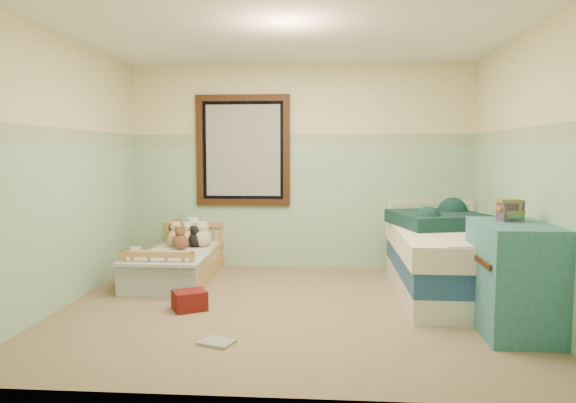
# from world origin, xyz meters

# --- Properties ---
(floor) EXTENTS (4.20, 3.60, 0.02)m
(floor) POSITION_xyz_m (0.00, 0.00, -0.01)
(floor) COLOR brown
(floor) RESTS_ON ground
(ceiling) EXTENTS (4.20, 3.60, 0.02)m
(ceiling) POSITION_xyz_m (0.00, 0.00, 2.51)
(ceiling) COLOR white
(ceiling) RESTS_ON wall_back
(wall_back) EXTENTS (4.20, 0.04, 2.50)m
(wall_back) POSITION_xyz_m (0.00, 1.80, 1.25)
(wall_back) COLOR #D4C389
(wall_back) RESTS_ON floor
(wall_front) EXTENTS (4.20, 0.04, 2.50)m
(wall_front) POSITION_xyz_m (0.00, -1.80, 1.25)
(wall_front) COLOR #D4C389
(wall_front) RESTS_ON floor
(wall_left) EXTENTS (0.04, 3.60, 2.50)m
(wall_left) POSITION_xyz_m (-2.10, 0.00, 1.25)
(wall_left) COLOR #D4C389
(wall_left) RESTS_ON floor
(wall_right) EXTENTS (0.04, 3.60, 2.50)m
(wall_right) POSITION_xyz_m (2.10, 0.00, 1.25)
(wall_right) COLOR #D4C389
(wall_right) RESTS_ON floor
(wainscot_mint) EXTENTS (4.20, 0.01, 1.50)m
(wainscot_mint) POSITION_xyz_m (0.00, 1.79, 0.75)
(wainscot_mint) COLOR #9FC3A7
(wainscot_mint) RESTS_ON floor
(border_strip) EXTENTS (4.20, 0.01, 0.15)m
(border_strip) POSITION_xyz_m (0.00, 1.79, 1.57)
(border_strip) COLOR #587B58
(border_strip) RESTS_ON wall_back
(window_frame) EXTENTS (1.16, 0.06, 1.36)m
(window_frame) POSITION_xyz_m (-0.70, 1.76, 1.45)
(window_frame) COLOR black
(window_frame) RESTS_ON wall_back
(window_blinds) EXTENTS (0.92, 0.01, 1.12)m
(window_blinds) POSITION_xyz_m (-0.70, 1.77, 1.45)
(window_blinds) COLOR #AFAFAA
(window_blinds) RESTS_ON window_frame
(toddler_bed_frame) EXTENTS (0.76, 1.52, 0.20)m
(toddler_bed_frame) POSITION_xyz_m (-1.33, 1.05, 0.10)
(toddler_bed_frame) COLOR tan
(toddler_bed_frame) RESTS_ON floor
(toddler_mattress) EXTENTS (0.69, 1.45, 0.12)m
(toddler_mattress) POSITION_xyz_m (-1.33, 1.05, 0.26)
(toddler_mattress) COLOR silver
(toddler_mattress) RESTS_ON toddler_bed_frame
(patchwork_quilt) EXTENTS (0.83, 0.76, 0.03)m
(patchwork_quilt) POSITION_xyz_m (-1.33, 0.58, 0.33)
(patchwork_quilt) COLOR #749BDE
(patchwork_quilt) RESTS_ON toddler_mattress
(plush_bed_brown) EXTENTS (0.20, 0.20, 0.20)m
(plush_bed_brown) POSITION_xyz_m (-1.48, 1.55, 0.42)
(plush_bed_brown) COLOR brown
(plush_bed_brown) RESTS_ON toddler_mattress
(plush_bed_white) EXTENTS (0.22, 0.22, 0.22)m
(plush_bed_white) POSITION_xyz_m (-1.28, 1.55, 0.43)
(plush_bed_white) COLOR silver
(plush_bed_white) RESTS_ON toddler_mattress
(plush_bed_tan) EXTENTS (0.21, 0.21, 0.21)m
(plush_bed_tan) POSITION_xyz_m (-1.43, 1.33, 0.42)
(plush_bed_tan) COLOR #E0AD7D
(plush_bed_tan) RESTS_ON toddler_mattress
(plush_bed_dark) EXTENTS (0.17, 0.17, 0.17)m
(plush_bed_dark) POSITION_xyz_m (-1.20, 1.33, 0.40)
(plush_bed_dark) COLOR black
(plush_bed_dark) RESTS_ON toddler_mattress
(plush_floor_cream) EXTENTS (0.23, 0.23, 0.23)m
(plush_floor_cream) POSITION_xyz_m (-1.88, 1.20, 0.11)
(plush_floor_cream) COLOR beige
(plush_floor_cream) RESTS_ON floor
(plush_floor_tan) EXTENTS (0.26, 0.26, 0.26)m
(plush_floor_tan) POSITION_xyz_m (-1.75, 0.58, 0.13)
(plush_floor_tan) COLOR #E0AD7D
(plush_floor_tan) RESTS_ON floor
(twin_bed_frame) EXTENTS (1.00, 2.00, 0.22)m
(twin_bed_frame) POSITION_xyz_m (1.55, 0.56, 0.11)
(twin_bed_frame) COLOR silver
(twin_bed_frame) RESTS_ON floor
(twin_boxspring) EXTENTS (1.00, 2.00, 0.22)m
(twin_boxspring) POSITION_xyz_m (1.55, 0.56, 0.33)
(twin_boxspring) COLOR navy
(twin_boxspring) RESTS_ON twin_bed_frame
(twin_mattress) EXTENTS (1.04, 2.04, 0.22)m
(twin_mattress) POSITION_xyz_m (1.55, 0.56, 0.55)
(twin_mattress) COLOR #F5E6CE
(twin_mattress) RESTS_ON twin_boxspring
(teal_blanket) EXTENTS (1.05, 1.08, 0.14)m
(teal_blanket) POSITION_xyz_m (1.50, 0.86, 0.73)
(teal_blanket) COLOR #0E332F
(teal_blanket) RESTS_ON twin_mattress
(dresser) EXTENTS (0.55, 0.87, 0.87)m
(dresser) POSITION_xyz_m (1.82, -0.51, 0.44)
(dresser) COLOR #2D5C6E
(dresser) RESTS_ON floor
(book_stack) EXTENTS (0.20, 0.17, 0.17)m
(book_stack) POSITION_xyz_m (1.82, -0.37, 0.96)
(book_stack) COLOR brown
(book_stack) RESTS_ON dresser
(red_pillow) EXTENTS (0.37, 0.35, 0.18)m
(red_pillow) POSITION_xyz_m (-0.90, -0.12, 0.09)
(red_pillow) COLOR #9C0B07
(red_pillow) RESTS_ON floor
(floor_book) EXTENTS (0.30, 0.26, 0.02)m
(floor_book) POSITION_xyz_m (-0.48, -0.95, 0.01)
(floor_book) COLOR gold
(floor_book) RESTS_ON floor
(extra_plush_0) EXTENTS (0.17, 0.17, 0.17)m
(extra_plush_0) POSITION_xyz_m (-1.12, 1.44, 0.40)
(extra_plush_0) COLOR #E0AD7D
(extra_plush_0) RESTS_ON toddler_mattress
(extra_plush_1) EXTENTS (0.20, 0.20, 0.20)m
(extra_plush_1) POSITION_xyz_m (-1.31, 1.39, 0.41)
(extra_plush_1) COLOR beige
(extra_plush_1) RESTS_ON toddler_mattress
(extra_plush_2) EXTENTS (0.21, 0.21, 0.21)m
(extra_plush_2) POSITION_xyz_m (-1.13, 1.36, 0.42)
(extra_plush_2) COLOR beige
(extra_plush_2) RESTS_ON toddler_mattress
(extra_plush_3) EXTENTS (0.15, 0.15, 0.15)m
(extra_plush_3) POSITION_xyz_m (-1.54, 1.58, 0.39)
(extra_plush_3) COLOR black
(extra_plush_3) RESTS_ON toddler_mattress
(extra_plush_4) EXTENTS (0.15, 0.15, 0.15)m
(extra_plush_4) POSITION_xyz_m (-1.31, 1.57, 0.39)
(extra_plush_4) COLOR #E0AD7D
(extra_plush_4) RESTS_ON toddler_mattress
(extra_plush_5) EXTENTS (0.18, 0.18, 0.18)m
(extra_plush_5) POSITION_xyz_m (-1.33, 1.13, 0.41)
(extra_plush_5) COLOR brown
(extra_plush_5) RESTS_ON toddler_mattress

